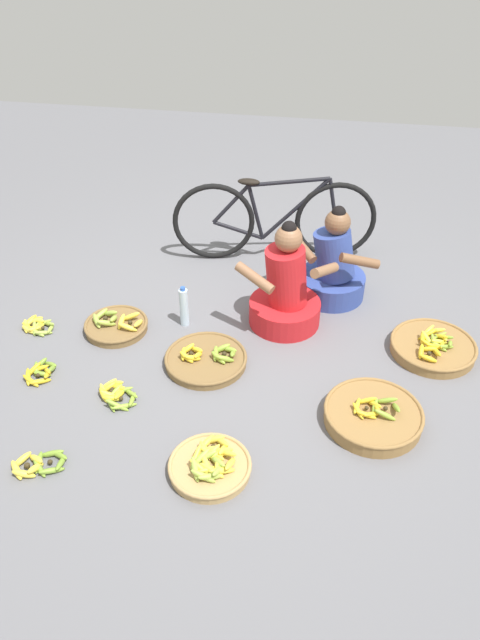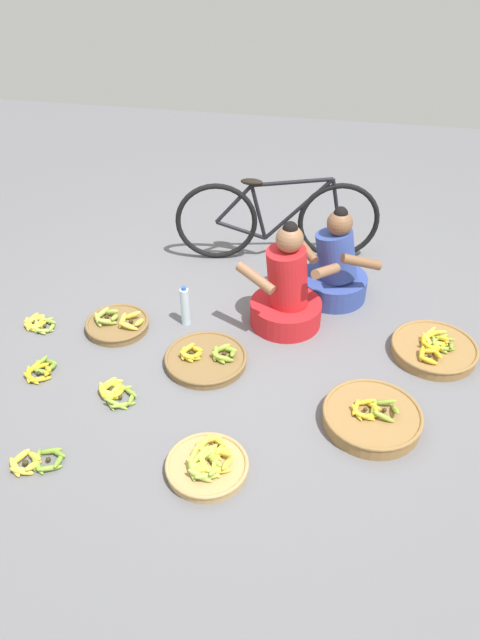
% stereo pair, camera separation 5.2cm
% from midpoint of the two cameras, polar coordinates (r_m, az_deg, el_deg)
% --- Properties ---
extents(ground_plane, '(10.00, 10.00, 0.00)m').
position_cam_midpoint_polar(ground_plane, '(4.22, 0.12, -2.23)').
color(ground_plane, slate).
extents(vendor_woman_front, '(0.71, 0.55, 0.83)m').
position_cam_midpoint_polar(vendor_woman_front, '(4.27, 4.04, 2.67)').
color(vendor_woman_front, red).
rests_on(vendor_woman_front, ground).
extents(vendor_woman_behind, '(0.71, 0.53, 0.76)m').
position_cam_midpoint_polar(vendor_woman_behind, '(4.63, 8.53, 4.87)').
color(vendor_woman_behind, '#334793').
rests_on(vendor_woman_behind, ground).
extents(bicycle_leaning, '(1.68, 0.38, 0.73)m').
position_cam_midpoint_polar(bicycle_leaning, '(5.04, 3.01, 9.56)').
color(bicycle_leaning, black).
rests_on(bicycle_leaning, ground).
extents(banana_basket_mid_right, '(0.46, 0.46, 0.14)m').
position_cam_midpoint_polar(banana_basket_mid_right, '(4.41, -12.09, -0.49)').
color(banana_basket_mid_right, brown).
rests_on(banana_basket_mid_right, ground).
extents(banana_basket_front_center, '(0.46, 0.46, 0.14)m').
position_cam_midpoint_polar(banana_basket_front_center, '(3.38, -3.33, -13.68)').
color(banana_basket_front_center, tan).
rests_on(banana_basket_front_center, ground).
extents(banana_basket_back_right, '(0.60, 0.60, 0.16)m').
position_cam_midpoint_polar(banana_basket_back_right, '(3.70, 12.22, -8.90)').
color(banana_basket_back_right, olive).
rests_on(banana_basket_back_right, ground).
extents(banana_basket_front_right, '(0.56, 0.56, 0.13)m').
position_cam_midpoint_polar(banana_basket_front_right, '(4.03, -3.63, -3.75)').
color(banana_basket_front_right, brown).
rests_on(banana_basket_front_right, ground).
extents(banana_basket_mid_left, '(0.59, 0.59, 0.15)m').
position_cam_midpoint_polar(banana_basket_mid_left, '(4.31, 17.66, -2.44)').
color(banana_basket_mid_left, olive).
rests_on(banana_basket_mid_left, ground).
extents(loose_bananas_near_vendor, '(0.21, 0.27, 0.09)m').
position_cam_midpoint_polar(loose_bananas_near_vendor, '(4.16, -18.89, -4.74)').
color(loose_bananas_near_vendor, gold).
rests_on(loose_bananas_near_vendor, ground).
extents(loose_bananas_back_center, '(0.30, 0.28, 0.10)m').
position_cam_midpoint_polar(loose_bananas_back_center, '(3.87, -12.20, -6.92)').
color(loose_bananas_back_center, yellow).
rests_on(loose_bananas_back_center, ground).
extents(loose_bananas_back_left, '(0.27, 0.22, 0.08)m').
position_cam_midpoint_polar(loose_bananas_back_left, '(4.59, -19.25, -0.49)').
color(loose_bananas_back_left, yellow).
rests_on(loose_bananas_back_left, ground).
extents(loose_bananas_front_left, '(0.32, 0.25, 0.09)m').
position_cam_midpoint_polar(loose_bananas_front_left, '(3.59, -19.15, -12.89)').
color(loose_bananas_front_left, olive).
rests_on(loose_bananas_front_left, ground).
extents(water_bottle, '(0.06, 0.06, 0.32)m').
position_cam_midpoint_polar(water_bottle, '(4.33, -5.72, 1.25)').
color(water_bottle, silver).
rests_on(water_bottle, ground).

